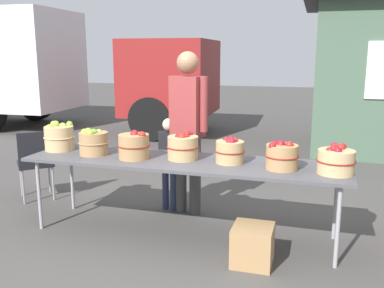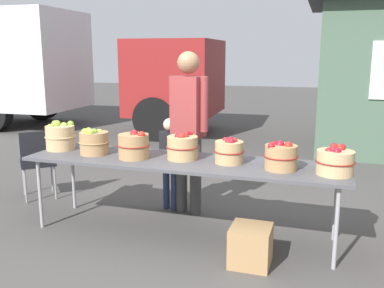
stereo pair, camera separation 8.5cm
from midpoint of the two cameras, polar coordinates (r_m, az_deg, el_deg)
name	(u,v)px [view 2 (the right image)]	position (r m, az deg, el deg)	size (l,w,h in m)	color
ground_plane	(183,233)	(4.37, -0.66, -11.77)	(40.00, 40.00, 0.00)	#474442
market_table	(183,164)	(4.13, -0.68, -2.63)	(3.10, 0.76, 0.75)	#4C4C51
apple_basket_green_0	(60,136)	(4.77, -16.63, 0.97)	(0.32, 0.32, 0.31)	tan
apple_basket_green_1	(94,142)	(4.46, -12.37, 0.28)	(0.31, 0.31, 0.28)	#A87F51
apple_basket_red_0	(134,146)	(4.21, -7.18, -0.21)	(0.32, 0.32, 0.28)	#A87F51
apple_basket_red_1	(183,147)	(4.14, -0.68, -0.37)	(0.32, 0.32, 0.27)	tan
apple_basket_red_2	(229,151)	(4.01, 5.57, -0.91)	(0.28, 0.28, 0.25)	tan
apple_basket_red_3	(281,156)	(3.86, 12.31, -1.58)	(0.30, 0.30, 0.26)	#A87F51
apple_basket_red_4	(335,161)	(3.83, 19.09, -2.18)	(0.33, 0.33, 0.25)	tan
vendor_adult	(188,120)	(4.64, 0.04, 3.16)	(0.46, 0.30, 1.78)	#3F3F3F
child_customer	(170,157)	(4.82, -2.46, -1.68)	(0.27, 0.18, 1.06)	#262D4C
box_truck	(34,65)	(11.18, -20.10, 9.83)	(7.79, 2.51, 2.75)	silver
folding_chair	(38,159)	(5.51, -19.37, -1.85)	(0.56, 0.56, 0.86)	black
produce_crate	(251,246)	(3.75, 8.46, -13.21)	(0.34, 0.34, 0.34)	#A87F51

